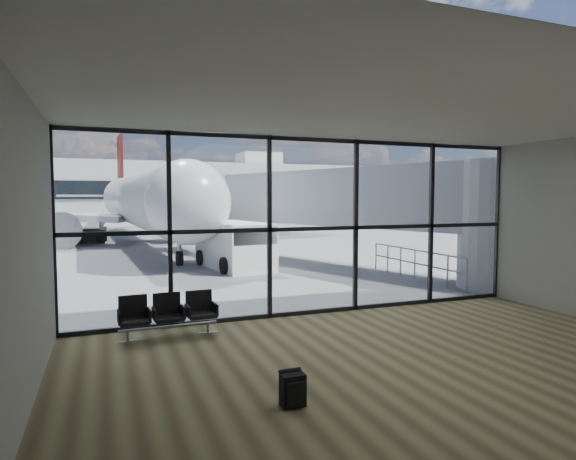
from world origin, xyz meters
TOP-DOWN VIEW (x-y plane):
  - ground at (0.00, 40.00)m, footprint 220.00×220.00m
  - lounge_shell at (0.00, -4.80)m, footprint 12.02×8.01m
  - glass_curtain_wall at (0.00, 0.00)m, footprint 12.10×0.12m
  - jet_bridge at (4.90, 7.07)m, footprint 8.00×16.50m
  - apron_railing at (5.60, 3.50)m, footprint 0.06×5.46m
  - far_terminal at (-0.59, 61.97)m, footprint 80.00×12.20m
  - tree_5 at (-15.00, 72.00)m, footprint 6.27×6.27m
  - seating_row at (-3.75, -0.69)m, footprint 2.08×0.64m
  - backpack at (-2.52, -4.95)m, footprint 0.35×0.31m
  - airliner at (-2.64, 23.61)m, footprint 30.25×35.05m
  - service_van at (0.14, 8.54)m, footprint 2.67×4.71m
  - belt_loader at (-5.81, 23.67)m, footprint 2.12×3.84m
  - traffic_cone_b at (2.56, 10.94)m, footprint 0.45×0.45m
  - traffic_cone_c at (0.36, 16.77)m, footprint 0.44×0.44m

SIDE VIEW (x-z plane):
  - ground at x=0.00m, z-range 0.00..0.00m
  - backpack at x=-2.52m, z-range -0.01..0.51m
  - traffic_cone_c at x=0.36m, z-range -0.02..0.61m
  - traffic_cone_b at x=2.56m, z-range -0.02..0.63m
  - seating_row at x=-3.75m, z-range 0.05..0.97m
  - belt_loader at x=-5.81m, z-range -0.28..1.41m
  - apron_railing at x=5.60m, z-range 0.16..1.27m
  - service_van at x=0.14m, z-range 0.03..1.98m
  - glass_curtain_wall at x=0.00m, z-range 0.00..4.50m
  - lounge_shell at x=0.00m, z-range 0.40..4.91m
  - airliner at x=-2.64m, z-range -1.76..7.26m
  - jet_bridge at x=4.90m, z-range 0.59..4.92m
  - far_terminal at x=-0.59m, z-range -1.29..9.71m
  - tree_5 at x=-15.00m, z-range 1.36..10.39m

